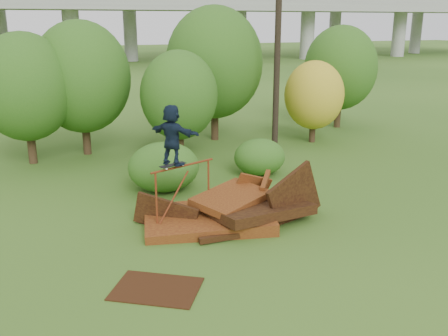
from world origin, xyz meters
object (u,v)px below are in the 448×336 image
object	(u,v)px
scrap_pile	(230,212)
utility_pole	(278,31)
flat_plate	(156,289)
skater	(172,135)

from	to	relation	value
scrap_pile	utility_pole	world-z (taller)	utility_pole
flat_plate	utility_pole	world-z (taller)	utility_pole
utility_pole	scrap_pile	bearing A→B (deg)	-125.45
scrap_pile	utility_pole	xyz separation A→B (m)	(5.19, 7.29, 5.11)
skater	flat_plate	distance (m)	4.54
flat_plate	utility_pole	xyz separation A→B (m)	(8.20, 10.29, 5.45)
scrap_pile	utility_pole	distance (m)	10.31
flat_plate	scrap_pile	bearing A→B (deg)	44.83
skater	flat_plate	bearing A→B (deg)	119.95
skater	scrap_pile	bearing A→B (deg)	-138.45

